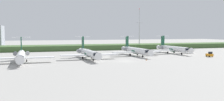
# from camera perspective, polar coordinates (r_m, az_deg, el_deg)

# --- Properties ---
(ground_plane) EXTENTS (500.00, 500.00, 0.00)m
(ground_plane) POSITION_cam_1_polar(r_m,az_deg,el_deg) (124.34, -2.04, -0.95)
(ground_plane) COLOR #9E9B96
(grass_berm) EXTENTS (320.00, 20.00, 3.04)m
(grass_berm) POSITION_cam_1_polar(r_m,az_deg,el_deg) (162.04, -5.92, 0.71)
(grass_berm) COLOR #426033
(grass_berm) RESTS_ON ground
(regional_jet_nearest) EXTENTS (22.81, 31.00, 9.00)m
(regional_jet_nearest) POSITION_cam_1_polar(r_m,az_deg,el_deg) (97.05, -19.43, -1.06)
(regional_jet_nearest) COLOR white
(regional_jet_nearest) RESTS_ON ground
(regional_jet_second) EXTENTS (22.81, 31.00, 9.00)m
(regional_jet_second) POSITION_cam_1_polar(r_m,az_deg,el_deg) (104.41, -5.25, -0.51)
(regional_jet_second) COLOR white
(regional_jet_second) RESTS_ON ground
(regional_jet_third) EXTENTS (22.81, 31.00, 9.00)m
(regional_jet_third) POSITION_cam_1_polar(r_m,az_deg,el_deg) (119.49, 5.16, 0.05)
(regional_jet_third) COLOR white
(regional_jet_third) RESTS_ON ground
(regional_jet_fourth) EXTENTS (22.81, 31.00, 9.00)m
(regional_jet_fourth) POSITION_cam_1_polar(r_m,az_deg,el_deg) (135.53, 13.25, 0.42)
(regional_jet_fourth) COLOR white
(regional_jet_fourth) RESTS_ON ground
(antenna_mast) EXTENTS (4.40, 0.50, 26.09)m
(antenna_mast) POSITION_cam_1_polar(r_m,az_deg,el_deg) (168.39, 6.04, 3.98)
(antenna_mast) COLOR #B2B2B7
(antenna_mast) RESTS_ON ground
(baggage_tug) EXTENTS (1.72, 3.20, 2.30)m
(baggage_tug) POSITION_cam_1_polar(r_m,az_deg,el_deg) (121.52, 20.71, -0.85)
(baggage_tug) COLOR orange
(baggage_tug) RESTS_ON ground
(safety_cone_front_marker) EXTENTS (0.44, 0.44, 0.55)m
(safety_cone_front_marker) POSITION_cam_1_polar(r_m,az_deg,el_deg) (99.84, 7.57, -2.03)
(safety_cone_front_marker) COLOR orange
(safety_cone_front_marker) RESTS_ON ground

